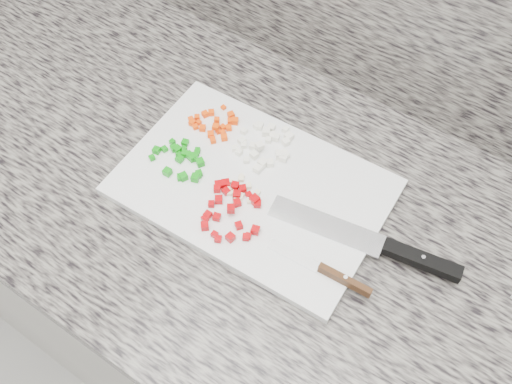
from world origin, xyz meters
TOP-DOWN VIEW (x-y plane):
  - cabinet at (0.00, 1.44)m, footprint 3.92×0.62m
  - countertop at (0.00, 1.44)m, footprint 3.96×0.64m
  - cutting_board at (-0.07, 1.45)m, footprint 0.42×0.29m
  - carrot_pile at (-0.19, 1.51)m, footprint 0.08×0.08m
  - onion_pile at (-0.09, 1.52)m, footprint 0.10×0.10m
  - green_pepper_pile at (-0.19, 1.42)m, footprint 0.10×0.08m
  - red_pepper_pile at (-0.07, 1.39)m, footprint 0.11×0.11m
  - garlic_pile at (-0.08, 1.43)m, footprint 0.05×0.05m
  - chef_knife at (0.16, 1.47)m, footprint 0.29×0.08m
  - paring_knife at (0.11, 1.38)m, footprint 0.16×0.02m

SIDE VIEW (x-z plane):
  - cabinet at x=0.00m, z-range 0.00..0.86m
  - countertop at x=0.00m, z-range 0.86..0.90m
  - cutting_board at x=-0.07m, z-range 0.90..0.91m
  - garlic_pile at x=-0.08m, z-range 0.91..0.92m
  - green_pepper_pile at x=-0.19m, z-range 0.91..0.92m
  - carrot_pile at x=-0.19m, z-range 0.91..0.93m
  - chef_knife at x=0.16m, z-range 0.91..0.93m
  - onion_pile at x=-0.09m, z-range 0.91..0.93m
  - red_pepper_pile at x=-0.07m, z-range 0.91..0.93m
  - paring_knife at x=0.11m, z-range 0.91..0.93m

